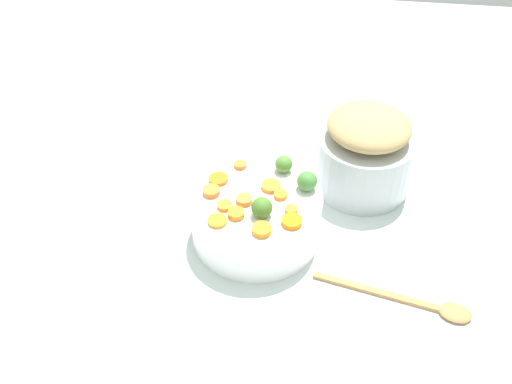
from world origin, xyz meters
name	(u,v)px	position (x,y,z in m)	size (l,w,h in m)	color
tabletop	(249,252)	(0.00, 0.00, 0.01)	(2.40, 2.40, 0.02)	silver
serving_bowl_carrots	(256,216)	(-0.04, 0.01, 0.07)	(0.25, 0.25, 0.11)	white
metal_pot	(364,162)	(-0.22, 0.22, 0.08)	(0.20, 0.20, 0.13)	#B7BDC2
stuffing_mound	(369,126)	(-0.22, 0.22, 0.18)	(0.17, 0.17, 0.06)	tan
carrot_slice_0	(244,200)	(-0.02, -0.01, 0.13)	(0.03, 0.03, 0.01)	orange
carrot_slice_1	(292,221)	(0.03, 0.08, 0.13)	(0.04, 0.04, 0.01)	orange
carrot_slice_2	(211,191)	(-0.03, -0.08, 0.13)	(0.03, 0.03, 0.01)	orange
carrot_slice_3	(271,186)	(-0.07, 0.04, 0.13)	(0.04, 0.04, 0.01)	orange
carrot_slice_4	(219,179)	(-0.07, -0.07, 0.13)	(0.04, 0.04, 0.01)	orange
carrot_slice_5	(217,221)	(0.04, -0.05, 0.13)	(0.04, 0.04, 0.01)	orange
carrot_slice_6	(281,195)	(-0.04, 0.06, 0.13)	(0.03, 0.03, 0.01)	orange
carrot_slice_7	(262,230)	(0.05, 0.03, 0.13)	(0.04, 0.04, 0.01)	orange
carrot_slice_8	(240,165)	(-0.12, -0.03, 0.13)	(0.03, 0.03, 0.01)	orange
carrot_slice_9	(291,210)	(-0.01, 0.08, 0.13)	(0.02, 0.02, 0.01)	orange
carrot_slice_10	(236,214)	(0.02, -0.02, 0.13)	(0.03, 0.03, 0.01)	orange
carrot_slice_11	(225,206)	(0.00, -0.04, 0.13)	(0.03, 0.03, 0.01)	orange
brussels_sprout_0	(262,208)	(0.01, 0.03, 0.14)	(0.04, 0.04, 0.04)	#447226
brussels_sprout_1	(307,181)	(-0.07, 0.10, 0.14)	(0.04, 0.04, 0.04)	#458239
brussels_sprout_2	(284,164)	(-0.12, 0.05, 0.14)	(0.03, 0.03, 0.03)	#4C8431
wooden_spoon	(419,303)	(0.10, 0.32, 0.03)	(0.09, 0.29, 0.01)	#B27B46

